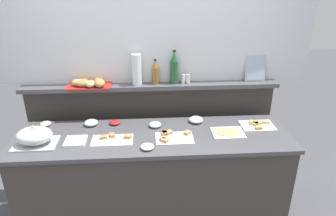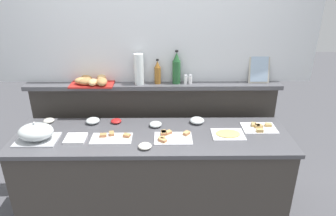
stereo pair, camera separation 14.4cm
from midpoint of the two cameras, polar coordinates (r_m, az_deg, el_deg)
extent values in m
plane|color=#4C4C51|center=(3.66, -1.10, -12.90)|extent=(12.00, 12.00, 0.00)
cube|color=#3D3833|center=(2.92, -1.26, -13.11)|extent=(2.32, 0.63, 0.87)
cube|color=#4C4C51|center=(2.67, -1.35, -5.31)|extent=(2.36, 0.67, 0.03)
cube|color=#3D3833|center=(3.27, -1.20, -5.53)|extent=(2.42, 0.08, 1.18)
cube|color=#4C4C51|center=(2.97, -1.30, 4.28)|extent=(2.42, 0.22, 0.04)
cube|color=silver|center=(2.88, -1.43, 18.21)|extent=(3.02, 0.08, 1.38)
cube|color=white|center=(2.90, 17.77, -3.56)|extent=(0.30, 0.21, 0.01)
cube|color=tan|center=(2.91, 16.85, -3.09)|extent=(0.05, 0.06, 0.01)
cube|color=#E5C666|center=(2.91, 16.87, -2.95)|extent=(0.05, 0.06, 0.01)
cube|color=tan|center=(2.90, 16.89, -2.81)|extent=(0.05, 0.06, 0.01)
cube|color=tan|center=(2.90, 17.49, -3.33)|extent=(0.05, 0.06, 0.01)
cube|color=#E5C666|center=(2.89, 17.51, -3.18)|extent=(0.05, 0.06, 0.01)
cube|color=tan|center=(2.89, 17.53, -3.04)|extent=(0.05, 0.06, 0.01)
cube|color=tan|center=(2.94, 19.29, -3.11)|extent=(0.06, 0.05, 0.01)
cube|color=#E5C666|center=(2.94, 19.31, -2.97)|extent=(0.06, 0.05, 0.01)
cube|color=tan|center=(2.94, 19.33, -2.83)|extent=(0.06, 0.05, 0.01)
cube|color=tan|center=(2.82, 17.94, -4.10)|extent=(0.06, 0.04, 0.01)
cube|color=#E5C666|center=(2.82, 17.96, -3.96)|extent=(0.06, 0.04, 0.01)
cube|color=tan|center=(2.82, 17.98, -3.81)|extent=(0.06, 0.04, 0.01)
cube|color=tan|center=(2.90, 17.81, -3.35)|extent=(0.06, 0.05, 0.01)
cube|color=#E5C666|center=(2.89, 17.83, -3.21)|extent=(0.06, 0.05, 0.01)
cube|color=tan|center=(2.89, 17.84, -3.07)|extent=(0.06, 0.05, 0.01)
cube|color=silver|center=(2.60, 2.55, -5.64)|extent=(0.32, 0.21, 0.01)
cube|color=tan|center=(2.65, 4.99, -4.83)|extent=(0.07, 0.07, 0.01)
cube|color=#B24738|center=(2.65, 4.99, -4.67)|extent=(0.07, 0.07, 0.01)
cube|color=tan|center=(2.64, 5.00, -4.52)|extent=(0.07, 0.07, 0.01)
cube|color=tan|center=(2.65, 0.73, -4.78)|extent=(0.04, 0.06, 0.01)
cube|color=#B24738|center=(2.64, 0.73, -4.63)|extent=(0.04, 0.06, 0.01)
cube|color=tan|center=(2.64, 0.73, -4.48)|extent=(0.04, 0.06, 0.01)
cube|color=tan|center=(2.65, 1.60, -4.73)|extent=(0.07, 0.06, 0.01)
cube|color=#B24738|center=(2.65, 1.61, -4.58)|extent=(0.07, 0.06, 0.01)
cube|color=tan|center=(2.64, 1.61, -4.43)|extent=(0.07, 0.06, 0.01)
cube|color=tan|center=(2.57, 0.47, -5.80)|extent=(0.06, 0.05, 0.01)
cube|color=#B24738|center=(2.56, 0.47, -5.65)|extent=(0.06, 0.05, 0.01)
cube|color=tan|center=(2.56, 0.47, -5.49)|extent=(0.06, 0.05, 0.01)
cube|color=tan|center=(2.54, 0.70, -6.13)|extent=(0.07, 0.07, 0.01)
cube|color=#B24738|center=(2.54, 0.70, -5.97)|extent=(0.07, 0.07, 0.01)
cube|color=tan|center=(2.53, 0.70, -5.82)|extent=(0.07, 0.07, 0.01)
cube|color=tan|center=(2.65, 0.77, -4.71)|extent=(0.05, 0.06, 0.01)
cube|color=#B24738|center=(2.65, 0.77, -4.56)|extent=(0.05, 0.06, 0.01)
cube|color=tan|center=(2.65, 0.77, -4.41)|extent=(0.05, 0.06, 0.01)
cube|color=silver|center=(2.62, -8.80, -5.62)|extent=(0.34, 0.19, 0.01)
cube|color=#B7844C|center=(2.62, -6.01, -5.23)|extent=(0.07, 0.06, 0.01)
cube|color=#D1664C|center=(2.62, -6.02, -5.07)|extent=(0.07, 0.06, 0.01)
cube|color=#B7844C|center=(2.62, -6.03, -4.92)|extent=(0.07, 0.06, 0.01)
cube|color=#B7844C|center=(2.65, -10.30, -5.12)|extent=(0.06, 0.05, 0.01)
cube|color=#D1664C|center=(2.65, -10.31, -4.97)|extent=(0.06, 0.05, 0.01)
cube|color=#B7844C|center=(2.65, -10.32, -4.82)|extent=(0.06, 0.05, 0.01)
cube|color=#B7844C|center=(2.67, -8.79, -4.84)|extent=(0.05, 0.06, 0.01)
cube|color=#D1664C|center=(2.67, -8.80, -4.69)|extent=(0.05, 0.06, 0.01)
cube|color=#B7844C|center=(2.66, -8.81, -4.54)|extent=(0.05, 0.06, 0.01)
cube|color=silver|center=(2.72, 12.47, -4.81)|extent=(0.28, 0.21, 0.01)
ellipsoid|color=#E5C666|center=(2.72, 12.49, -4.60)|extent=(0.21, 0.15, 0.01)
cube|color=#B7BABF|center=(2.77, -21.53, -5.47)|extent=(0.34, 0.24, 0.01)
ellipsoid|color=silver|center=(2.73, -21.76, -4.11)|extent=(0.29, 0.23, 0.14)
sphere|color=#B7BABF|center=(2.70, -22.01, -2.64)|extent=(0.02, 0.02, 0.02)
ellipsoid|color=silver|center=(2.79, -0.83, -3.01)|extent=(0.11, 0.11, 0.04)
ellipsoid|color=#F28C4C|center=(2.79, -0.82, -3.16)|extent=(0.09, 0.09, 0.03)
ellipsoid|color=silver|center=(2.92, -12.30, -2.30)|extent=(0.12, 0.12, 0.05)
ellipsoid|color=#BF4C3F|center=(2.92, -12.28, -2.46)|extent=(0.10, 0.10, 0.03)
ellipsoid|color=silver|center=(2.87, 6.80, -2.29)|extent=(0.13, 0.13, 0.05)
ellipsoid|color=#F28C4C|center=(2.87, 6.79, -2.46)|extent=(0.10, 0.10, 0.03)
ellipsoid|color=red|center=(2.89, -8.11, -2.40)|extent=(0.10, 0.10, 0.03)
ellipsoid|color=silver|center=(3.05, -19.80, -2.19)|extent=(0.10, 0.10, 0.03)
ellipsoid|color=silver|center=(2.47, -2.58, -7.02)|extent=(0.11, 0.11, 0.04)
cube|color=white|center=(2.68, -15.16, -5.45)|extent=(0.17, 0.17, 0.02)
cylinder|color=#23562D|center=(2.92, 2.98, 6.58)|extent=(0.08, 0.08, 0.22)
cone|color=#23562D|center=(2.88, 3.05, 9.43)|extent=(0.06, 0.06, 0.08)
cylinder|color=black|center=(2.87, 3.07, 10.39)|extent=(0.03, 0.03, 0.02)
cylinder|color=#8E5B23|center=(2.92, -0.50, 6.01)|extent=(0.06, 0.06, 0.16)
cone|color=#8E5B23|center=(2.89, -0.51, 8.09)|extent=(0.05, 0.05, 0.06)
cylinder|color=black|center=(2.88, -0.51, 8.83)|extent=(0.02, 0.02, 0.02)
cylinder|color=white|center=(2.93, 4.67, 5.15)|extent=(0.03, 0.03, 0.08)
cylinder|color=#B7BABF|center=(2.92, 4.70, 5.96)|extent=(0.03, 0.03, 0.01)
cylinder|color=white|center=(2.93, 5.53, 5.14)|extent=(0.03, 0.03, 0.08)
cylinder|color=#B7BABF|center=(2.92, 5.57, 5.95)|extent=(0.03, 0.03, 0.01)
cube|color=#B2231E|center=(2.99, -12.33, 4.45)|extent=(0.40, 0.26, 0.02)
ellipsoid|color=tan|center=(2.96, -14.23, 4.85)|extent=(0.15, 0.11, 0.06)
ellipsoid|color=#B7844C|center=(3.04, -13.47, 5.36)|extent=(0.14, 0.13, 0.06)
ellipsoid|color=tan|center=(2.90, -12.24, 4.65)|extent=(0.09, 0.12, 0.06)
ellipsoid|color=#B7844C|center=(2.91, -10.85, 4.80)|extent=(0.10, 0.13, 0.06)
ellipsoid|color=tan|center=(3.02, -10.76, 5.52)|extent=(0.11, 0.13, 0.06)
ellipsoid|color=#AD7A47|center=(2.93, -13.47, 4.73)|extent=(0.14, 0.11, 0.06)
ellipsoid|color=#AD7A47|center=(2.89, -10.64, 4.76)|extent=(0.12, 0.15, 0.07)
cube|color=#B2AD9E|center=(3.08, 17.72, 6.81)|extent=(0.19, 0.07, 0.26)
cube|color=#99B2CC|center=(3.07, 17.77, 6.80)|extent=(0.16, 0.06, 0.23)
cylinder|color=silver|center=(2.89, -3.94, 7.14)|extent=(0.09, 0.09, 0.29)
camera|label=1|loc=(0.07, -88.45, 0.69)|focal=33.15mm
camera|label=2|loc=(0.07, 91.55, -0.69)|focal=33.15mm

